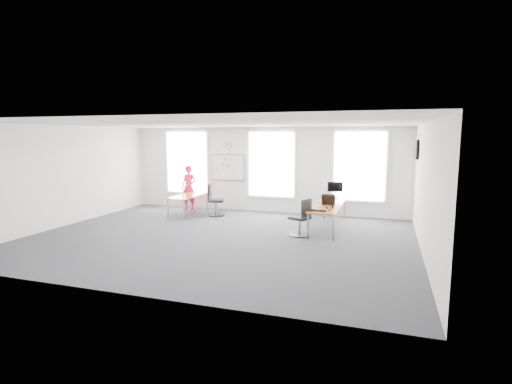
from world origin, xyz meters
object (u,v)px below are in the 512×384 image
(desk_left, at_px, (188,197))
(keyboard, at_px, (317,211))
(chair_right, at_px, (302,220))
(headphones, at_px, (330,206))
(monitor, at_px, (335,188))
(desk_right, at_px, (328,206))
(person, at_px, (189,188))
(chair_left, at_px, (214,202))

(desk_left, distance_m, keyboard, 5.06)
(chair_right, bearing_deg, keyboard, 118.05)
(headphones, bearing_deg, monitor, 111.62)
(desk_right, xyz_separation_m, keyboard, (-0.13, -1.12, 0.06))
(desk_right, relative_size, person, 1.78)
(chair_left, xyz_separation_m, person, (-1.35, 0.76, 0.35))
(monitor, bearing_deg, keyboard, -98.39)
(chair_right, distance_m, headphones, 0.92)
(desk_right, distance_m, keyboard, 1.13)
(desk_right, distance_m, person, 5.49)
(chair_left, bearing_deg, headphones, -123.93)
(keyboard, bearing_deg, desk_right, 74.85)
(desk_right, bearing_deg, person, 164.51)
(keyboard, bearing_deg, desk_left, 151.24)
(headphones, bearing_deg, keyboard, -97.49)
(headphones, bearing_deg, chair_right, -121.51)
(desk_right, relative_size, chair_right, 2.84)
(desk_left, height_order, chair_left, chair_left)
(desk_left, height_order, chair_right, chair_right)
(person, bearing_deg, chair_right, -25.39)
(chair_left, relative_size, headphones, 5.35)
(keyboard, distance_m, monitor, 2.38)
(chair_left, height_order, keyboard, chair_left)
(chair_left, height_order, monitor, monitor)
(desk_left, distance_m, chair_left, 0.95)
(headphones, bearing_deg, chair_left, -179.16)
(person, bearing_deg, monitor, 1.14)
(chair_left, bearing_deg, person, 44.81)
(chair_right, xyz_separation_m, person, (-4.75, 2.63, 0.37))
(desk_left, relative_size, chair_right, 1.80)
(chair_right, xyz_separation_m, monitor, (0.58, 2.40, 0.58))
(person, relative_size, monitor, 3.06)
(keyboard, relative_size, headphones, 2.42)
(desk_right, bearing_deg, keyboard, -96.70)
(chair_left, bearing_deg, desk_left, 78.74)
(monitor, bearing_deg, headphones, -91.71)
(desk_left, relative_size, monitor, 3.45)
(person, bearing_deg, desk_left, -59.91)
(keyboard, bearing_deg, chair_left, 145.88)
(chair_right, relative_size, headphones, 5.11)
(chair_right, distance_m, chair_left, 3.88)
(desk_left, xyz_separation_m, headphones, (5.00, -1.25, 0.15))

